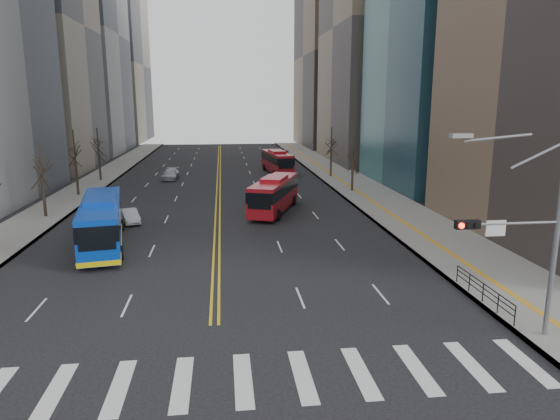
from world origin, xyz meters
The scene contains 16 objects.
ground centered at (0.00, 0.00, 0.00)m, with size 220.00×220.00×0.00m, color black.
sidewalk_right centered at (17.50, 45.00, 0.07)m, with size 7.00×130.00×0.15m, color gray.
sidewalk_left centered at (-16.50, 45.00, 0.07)m, with size 5.00×130.00×0.15m, color gray.
crosswalk centered at (0.00, 0.00, 0.01)m, with size 26.70×4.00×0.01m.
centerline centered at (0.00, 55.00, 0.01)m, with size 0.55×100.00×0.01m.
office_towers centered at (0.12, 68.51, 23.92)m, with size 83.00×134.00×58.00m.
signal_mast centered at (13.77, 2.00, 4.86)m, with size 5.37×0.37×9.39m.
pedestrian_railing centered at (14.30, 6.00, 0.82)m, with size 0.06×6.06×1.02m.
street_trees centered at (-7.18, 34.55, 4.87)m, with size 35.20×47.20×7.60m.
blue_bus centered at (-8.54, 19.90, 1.95)m, with size 4.98×13.10×3.71m.
red_bus_near centered at (5.56, 30.10, 1.93)m, with size 6.09×11.15×3.47m.
red_bus_far centered at (8.75, 56.68, 1.93)m, with size 3.91×11.13×3.46m.
car_white centered at (-7.80, 27.03, 0.62)m, with size 1.30×3.74×1.23m, color silver.
car_dark_mid centered at (9.42, 52.03, 0.63)m, with size 1.48×3.68×1.25m, color black.
car_silver centered at (-6.65, 52.34, 0.73)m, with size 2.05×5.04×1.46m, color #A9A9AE.
car_dark_far centered at (12.50, 82.78, 0.67)m, with size 2.22×4.82×1.34m, color black.
Camera 1 is at (0.59, -17.73, 10.70)m, focal length 32.00 mm.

